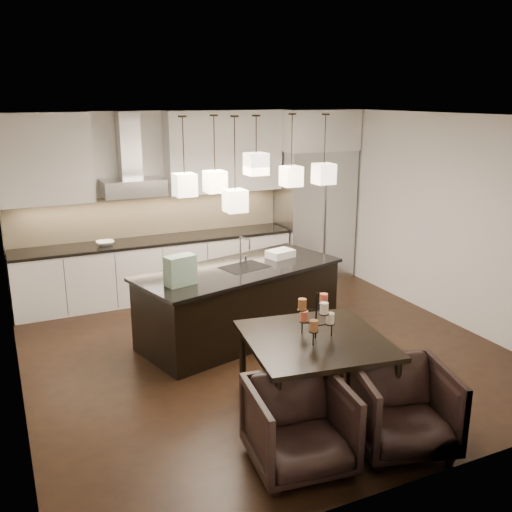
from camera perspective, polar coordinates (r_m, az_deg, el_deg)
name	(u,v)px	position (r m, az deg, el deg)	size (l,w,h in m)	color
floor	(263,351)	(7.11, 0.69, -9.44)	(5.50, 5.50, 0.02)	black
ceiling	(264,115)	(6.43, 0.77, 13.93)	(5.50, 5.50, 0.02)	white
wall_back	(188,201)	(9.14, -6.80, 5.47)	(5.50, 0.02, 2.80)	silver
wall_front	(424,322)	(4.42, 16.46, -6.33)	(5.50, 0.02, 2.80)	silver
wall_left	(6,269)	(6.02, -23.71, -1.18)	(0.02, 5.50, 2.80)	silver
wall_right	(446,219)	(8.18, 18.48, 3.55)	(0.02, 5.50, 2.80)	silver
refrigerator	(314,214)	(9.72, 5.84, 4.16)	(1.20, 0.72, 2.15)	#B7B7BA
fridge_panel	(317,130)	(9.54, 6.08, 12.42)	(1.26, 0.72, 0.65)	silver
lower_cabinets	(158,269)	(8.89, -9.76, -1.33)	(4.21, 0.62, 0.88)	silver
countertop	(157,240)	(8.76, -9.90, 1.55)	(4.21, 0.66, 0.04)	black
backsplash	(151,215)	(8.97, -10.50, 4.05)	(4.21, 0.02, 0.63)	#C0AF87
upper_cab_left	(44,159)	(8.44, -20.41, 9.07)	(1.25, 0.35, 1.25)	silver
upper_cab_right	(224,151)	(9.05, -3.20, 10.40)	(1.86, 0.35, 1.25)	silver
hood_canopy	(133,187)	(8.58, -12.19, 6.72)	(0.90, 0.52, 0.24)	#B7B7BA
hood_chimney	(129,145)	(8.62, -12.59, 10.76)	(0.30, 0.28, 0.96)	#B7B7BA
fruit_bowl	(105,243)	(8.55, -14.85, 1.25)	(0.26, 0.26, 0.06)	silver
island_body	(239,304)	(7.30, -1.66, -4.84)	(2.53, 1.01, 0.89)	black
island_top	(239,269)	(7.15, -1.69, -1.35)	(2.62, 1.09, 0.04)	black
faucet	(240,250)	(7.23, -1.56, 0.60)	(0.10, 0.24, 0.39)	silver
tote_bag	(180,270)	(6.52, -7.58, -1.42)	(0.34, 0.18, 0.34)	#1B5E3B
food_container	(280,254)	(7.60, 2.46, 0.23)	(0.34, 0.24, 0.10)	silver
dining_table	(314,375)	(5.71, 5.85, -11.72)	(1.30, 1.30, 0.78)	black
candelabra	(316,316)	(5.45, 6.03, -5.95)	(0.37, 0.37, 0.46)	black
candle_a	(330,318)	(5.52, 7.42, -6.19)	(0.08, 0.08, 0.10)	beige
candle_b	(304,316)	(5.55, 4.83, -6.00)	(0.08, 0.08, 0.10)	#E46244
candle_c	(314,326)	(5.33, 5.80, -6.94)	(0.08, 0.08, 0.10)	#98592D
candle_d	(324,299)	(5.53, 6.79, -4.29)	(0.08, 0.08, 0.10)	#E46244
candle_e	(302,304)	(5.38, 4.65, -4.82)	(0.08, 0.08, 0.10)	#98592D
candle_f	(324,308)	(5.30, 6.84, -5.20)	(0.08, 0.08, 0.10)	beige
armchair_left	(299,426)	(4.94, 4.35, -16.60)	(0.80, 0.82, 0.75)	black
armchair_right	(403,408)	(5.32, 14.48, -14.49)	(0.81, 0.84, 0.76)	black
pendant_a	(185,185)	(6.71, -7.15, 7.08)	(0.24, 0.24, 0.26)	#FFEECD
pendant_b	(215,182)	(7.00, -4.12, 7.42)	(0.24, 0.24, 0.26)	#FFEECD
pendant_c	(256,164)	(6.87, 0.01, 9.19)	(0.24, 0.24, 0.26)	#FFEECD
pendant_d	(291,176)	(7.53, 3.54, 7.97)	(0.24, 0.24, 0.26)	#FFEECD
pendant_e	(324,174)	(7.43, 6.80, 8.17)	(0.24, 0.24, 0.26)	#FFEECD
pendant_f	(235,201)	(6.73, -2.09, 5.54)	(0.24, 0.24, 0.26)	#FFEECD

